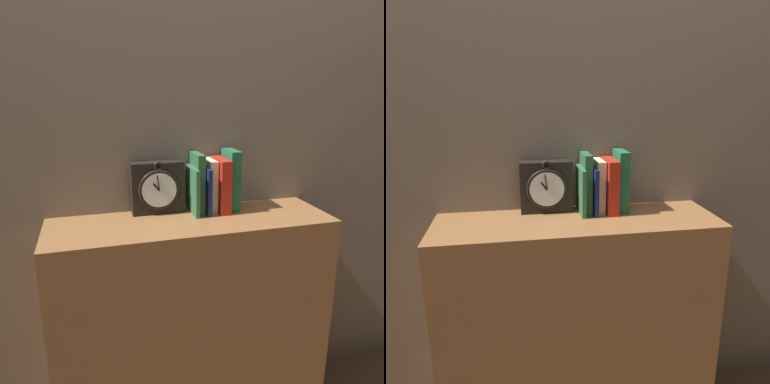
{
  "view_description": "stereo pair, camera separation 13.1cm",
  "coord_description": "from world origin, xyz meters",
  "views": [
    {
      "loc": [
        -0.34,
        -1.21,
        1.37
      ],
      "look_at": [
        0.0,
        0.0,
        1.01
      ],
      "focal_mm": 35.0,
      "sensor_mm": 36.0,
      "label": 1
    },
    {
      "loc": [
        -0.21,
        -1.24,
        1.37
      ],
      "look_at": [
        0.0,
        0.0,
        1.01
      ],
      "focal_mm": 35.0,
      "sensor_mm": 36.0,
      "label": 2
    }
  ],
  "objects": [
    {
      "name": "book_slot1_green",
      "position": [
        0.05,
        0.09,
        1.02
      ],
      "size": [
        0.03,
        0.12,
        0.22
      ],
      "color": "#2A6139",
      "rests_on": "bookshelf"
    },
    {
      "name": "book_slot2_navy",
      "position": [
        0.07,
        0.08,
        1.0
      ],
      "size": [
        0.01,
        0.14,
        0.17
      ],
      "color": "navy",
      "rests_on": "bookshelf"
    },
    {
      "name": "clock",
      "position": [
        -0.1,
        0.11,
        1.01
      ],
      "size": [
        0.19,
        0.07,
        0.2
      ],
      "color": "black",
      "rests_on": "bookshelf"
    },
    {
      "name": "book_slot0_green",
      "position": [
        0.02,
        0.07,
        1.0
      ],
      "size": [
        0.01,
        0.14,
        0.17
      ],
      "color": "#326A40",
      "rests_on": "bookshelf"
    },
    {
      "name": "book_slot5_green",
      "position": [
        0.18,
        0.09,
        1.02
      ],
      "size": [
        0.04,
        0.12,
        0.23
      ],
      "color": "#1F6441",
      "rests_on": "bookshelf"
    },
    {
      "name": "book_slot4_red",
      "position": [
        0.13,
        0.08,
        1.01
      ],
      "size": [
        0.04,
        0.14,
        0.2
      ],
      "color": "#B32313",
      "rests_on": "bookshelf"
    },
    {
      "name": "book_slot3_cream",
      "position": [
        0.09,
        0.09,
        1.01
      ],
      "size": [
        0.03,
        0.11,
        0.2
      ],
      "color": "beige",
      "rests_on": "bookshelf"
    },
    {
      "name": "wall_back",
      "position": [
        0.0,
        0.18,
        1.3
      ],
      "size": [
        6.0,
        0.05,
        2.6
      ],
      "color": "#756656",
      "rests_on": "ground_plane"
    },
    {
      "name": "bookshelf",
      "position": [
        0.0,
        0.0,
        0.45
      ],
      "size": [
        1.02,
        0.31,
        0.91
      ],
      "color": "#936038",
      "rests_on": "ground_plane"
    }
  ]
}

